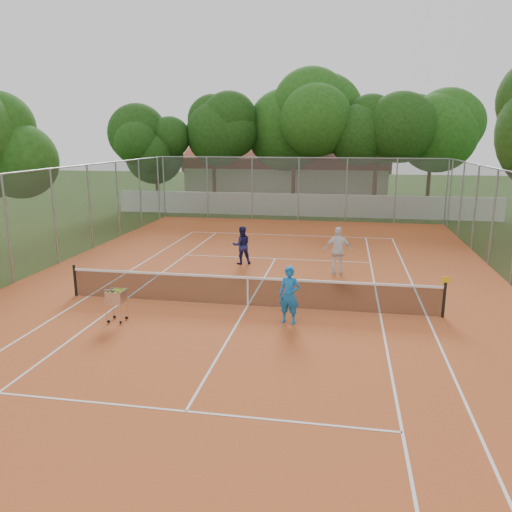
% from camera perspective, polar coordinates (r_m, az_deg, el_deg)
% --- Properties ---
extents(ground, '(120.00, 120.00, 0.00)m').
position_cam_1_polar(ground, '(16.00, -0.94, -5.77)').
color(ground, '#1E3B10').
rests_on(ground, ground).
extents(court_pad, '(18.00, 34.00, 0.02)m').
position_cam_1_polar(court_pad, '(16.00, -0.94, -5.74)').
color(court_pad, '#BA5324').
rests_on(court_pad, ground).
extents(court_lines, '(10.98, 23.78, 0.01)m').
position_cam_1_polar(court_lines, '(15.99, -0.94, -5.69)').
color(court_lines, white).
rests_on(court_lines, court_pad).
extents(tennis_net, '(11.88, 0.10, 0.98)m').
position_cam_1_polar(tennis_net, '(15.84, -0.95, -4.03)').
color(tennis_net, black).
rests_on(tennis_net, court_pad).
extents(perimeter_fence, '(18.00, 34.00, 4.00)m').
position_cam_1_polar(perimeter_fence, '(15.46, -0.97, 1.25)').
color(perimeter_fence, slate).
rests_on(perimeter_fence, ground).
extents(boundary_wall, '(26.00, 0.30, 1.50)m').
position_cam_1_polar(boundary_wall, '(34.25, 5.15, 5.83)').
color(boundary_wall, white).
rests_on(boundary_wall, ground).
extents(clubhouse, '(16.40, 9.00, 4.40)m').
position_cam_1_polar(clubhouse, '(44.21, 3.73, 9.46)').
color(clubhouse, beige).
rests_on(clubhouse, ground).
extents(tropical_trees, '(29.00, 19.00, 10.00)m').
position_cam_1_polar(tropical_trees, '(36.94, 5.71, 12.98)').
color(tropical_trees, black).
rests_on(tropical_trees, ground).
extents(player_near, '(0.69, 0.53, 1.69)m').
position_cam_1_polar(player_near, '(14.33, 3.82, -4.47)').
color(player_near, blue).
rests_on(player_near, court_pad).
extents(player_far_left, '(0.95, 0.86, 1.61)m').
position_cam_1_polar(player_far_left, '(21.01, -1.65, 1.24)').
color(player_far_left, navy).
rests_on(player_far_left, court_pad).
extents(player_far_right, '(1.11, 0.47, 1.87)m').
position_cam_1_polar(player_far_right, '(19.63, 9.38, 0.59)').
color(player_far_right, white).
rests_on(player_far_right, court_pad).
extents(ball_hopper, '(0.60, 0.60, 1.04)m').
position_cam_1_polar(ball_hopper, '(15.07, -15.64, -5.36)').
color(ball_hopper, silver).
rests_on(ball_hopper, court_pad).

